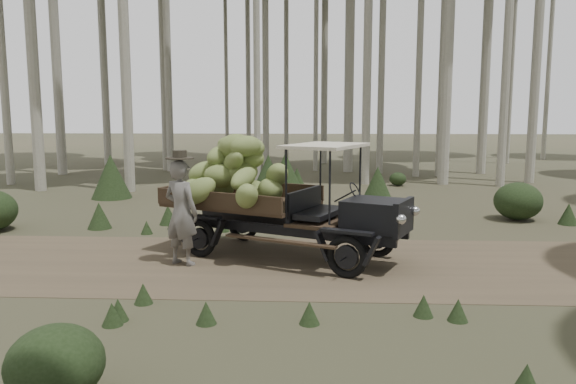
# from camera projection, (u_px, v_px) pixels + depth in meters

# --- Properties ---
(ground) EXTENTS (120.00, 120.00, 0.00)m
(ground) POSITION_uv_depth(u_px,v_px,m) (420.00, 266.00, 9.90)
(ground) COLOR #473D2B
(ground) RESTS_ON ground
(dirt_track) EXTENTS (70.00, 4.00, 0.01)m
(dirt_track) POSITION_uv_depth(u_px,v_px,m) (420.00, 266.00, 9.90)
(dirt_track) COLOR brown
(dirt_track) RESTS_ON ground
(banana_truck) EXTENTS (4.81, 3.29, 2.33)m
(banana_truck) POSITION_uv_depth(u_px,v_px,m) (258.00, 185.00, 10.59)
(banana_truck) COLOR black
(banana_truck) RESTS_ON ground
(farmer) EXTENTS (0.81, 0.71, 2.04)m
(farmer) POSITION_uv_depth(u_px,v_px,m) (181.00, 211.00, 9.87)
(farmer) COLOR #635F5A
(farmer) RESTS_ON ground
(undergrowth) EXTENTS (22.13, 23.04, 1.39)m
(undergrowth) POSITION_uv_depth(u_px,v_px,m) (447.00, 226.00, 10.71)
(undergrowth) COLOR #233319
(undergrowth) RESTS_ON ground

